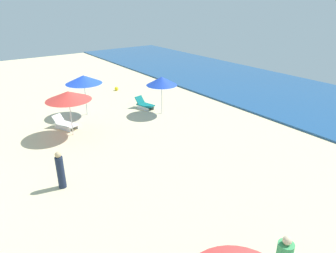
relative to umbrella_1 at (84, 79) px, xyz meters
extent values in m
cube|color=navy|center=(6.92, 14.34, -2.26)|extent=(60.00, 10.98, 0.12)
cylinder|color=silver|center=(0.00, 0.00, -1.29)|extent=(0.05, 0.05, 2.07)
cone|color=blue|center=(0.00, 0.00, 0.00)|extent=(2.26, 2.26, 0.51)
cylinder|color=silver|center=(2.64, 4.05, -1.37)|extent=(0.05, 0.05, 1.90)
cone|color=#1D41BB|center=(2.64, 4.05, -0.15)|extent=(1.96, 1.96, 0.54)
cube|color=silver|center=(1.34, 3.38, -2.20)|extent=(1.05, 0.30, 0.25)
cube|color=silver|center=(1.21, 3.92, -2.20)|extent=(1.05, 0.30, 0.25)
cube|color=#0E6D6A|center=(1.27, 3.65, -2.04)|extent=(1.31, 0.93, 0.06)
cube|color=#0E6D6A|center=(0.75, 3.52, -1.80)|extent=(0.52, 0.70, 0.51)
cylinder|color=silver|center=(2.57, -1.86, -1.31)|extent=(0.05, 0.05, 2.01)
cone|color=#D83C35|center=(2.57, -1.86, -0.07)|extent=(2.40, 2.40, 0.48)
cube|color=silver|center=(1.60, -2.10, -2.20)|extent=(1.16, 0.54, 0.24)
cube|color=silver|center=(1.38, -1.60, -2.20)|extent=(1.16, 0.54, 0.24)
cube|color=silver|center=(1.49, -1.85, -2.05)|extent=(1.52, 1.14, 0.06)
cube|color=silver|center=(0.90, -2.11, -1.84)|extent=(0.59, 0.71, 0.46)
cylinder|color=#1C273F|center=(7.27, -3.97, -1.64)|extent=(0.38, 0.38, 1.35)
sphere|color=tan|center=(7.27, -3.97, -0.86)|extent=(0.25, 0.25, 0.25)
sphere|color=beige|center=(15.17, -0.92, -0.71)|extent=(0.22, 0.22, 0.22)
sphere|color=yellow|center=(-3.88, 4.07, -2.16)|extent=(0.31, 0.31, 0.31)
camera|label=1|loc=(18.13, -6.59, 4.70)|focal=32.74mm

